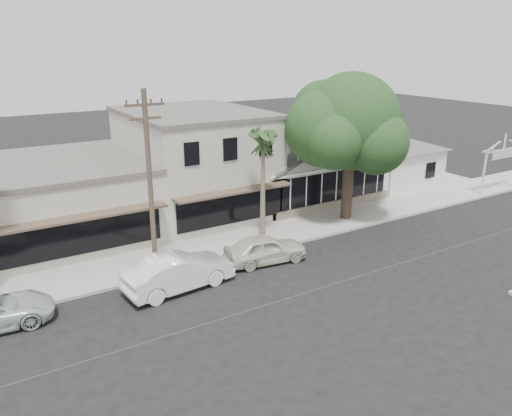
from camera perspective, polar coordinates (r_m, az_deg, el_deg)
ground at (r=25.50m, az=12.58°, el=-7.36°), size 140.00×140.00×0.00m
sidewalk_north at (r=26.74m, az=-10.48°, el=-5.78°), size 90.00×3.50×0.15m
corner_shop at (r=36.73m, az=5.12°, el=5.32°), size 10.40×8.60×5.10m
side_cottage at (r=41.61m, az=15.04°, el=4.74°), size 6.00×6.00×3.00m
arch_sign at (r=41.63m, az=26.43°, el=5.79°), size 4.12×0.12×3.95m
row_building_near at (r=33.48m, az=-7.06°, el=5.08°), size 8.00×10.00×6.50m
row_building_midnear at (r=31.30m, az=-22.10°, el=0.71°), size 10.00×10.00×4.20m
utility_pole at (r=23.46m, az=-12.03°, el=2.92°), size 1.80×0.24×9.00m
car_0 at (r=25.88m, az=1.07°, el=-4.69°), size 4.53×2.33×1.48m
car_1 at (r=23.41m, az=-8.85°, el=-7.22°), size 5.33×2.31×1.70m
shade_tree at (r=31.48m, az=10.39°, el=9.39°), size 8.38×7.57×9.29m
palm_east at (r=27.41m, az=0.80°, el=7.64°), size 2.69×2.69×6.77m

